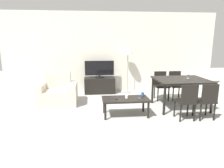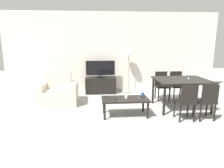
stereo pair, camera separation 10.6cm
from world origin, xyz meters
name	(u,v)px [view 1 (the left image)]	position (x,y,z in m)	size (l,w,h in m)	color
ground_plane	(133,142)	(0.00, 0.00, 0.00)	(18.00, 18.00, 0.00)	#9E9E99
wall_back	(112,52)	(0.00, 3.73, 1.35)	(7.30, 0.06, 2.70)	silver
armchair	(58,93)	(-1.66, 2.34, 0.31)	(1.05, 0.73, 0.89)	beige
tv_stand	(100,85)	(-0.44, 3.43, 0.27)	(1.02, 0.46, 0.54)	black
tv	(99,69)	(-0.44, 3.43, 0.82)	(0.97, 0.32, 0.56)	black
coffee_table	(126,100)	(0.08, 1.26, 0.38)	(1.10, 0.56, 0.43)	black
dining_table	(181,82)	(1.61, 1.68, 0.70)	(1.32, 1.07, 0.78)	black
dining_chair_near	(187,100)	(1.38, 0.85, 0.47)	(0.40, 0.40, 0.84)	black
dining_chair_far	(176,84)	(1.84, 2.52, 0.47)	(0.40, 0.40, 0.84)	black
dining_chair_near_right	(207,99)	(1.84, 0.85, 0.47)	(0.40, 0.40, 0.84)	black
dining_chair_far_left	(161,84)	(1.38, 2.52, 0.47)	(0.40, 0.40, 0.84)	black
floor_lamp	(128,52)	(0.51, 3.41, 1.39)	(0.34, 0.34, 1.61)	gray
remote_primary	(116,98)	(-0.14, 1.26, 0.44)	(0.04, 0.15, 0.02)	black
remote_secondary	(139,98)	(0.39, 1.19, 0.44)	(0.04, 0.15, 0.02)	#38383D
cup_white_near	(127,97)	(0.11, 1.27, 0.47)	(0.07, 0.07, 0.08)	white
cup_colored_far	(143,94)	(0.53, 1.43, 0.47)	(0.07, 0.07, 0.09)	navy
wine_glass_left	(188,75)	(1.81, 1.74, 0.88)	(0.07, 0.07, 0.15)	silver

